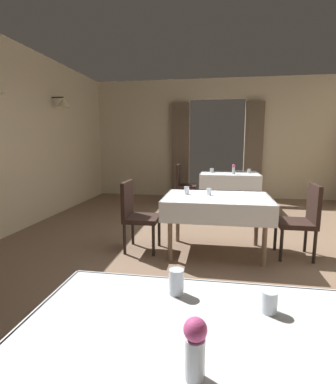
{
  "coord_description": "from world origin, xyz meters",
  "views": [
    {
      "loc": [
        0.03,
        -3.66,
        1.44
      ],
      "look_at": [
        -0.62,
        0.29,
        0.76
      ],
      "focal_mm": 27.69,
      "sensor_mm": 36.0,
      "label": 1
    }
  ],
  "objects_px": {
    "chair_mid_left": "(136,212)",
    "glass_mid_a": "(209,192)",
    "flower_vase_near": "(195,347)",
    "flower_vase_far": "(234,169)",
    "chair_mid_right": "(303,217)",
    "chair_far_left": "(183,183)",
    "dining_table_far": "(229,177)",
    "glass_far_b": "(249,171)",
    "glass_near_b": "(176,282)",
    "glass_far_c": "(212,170)",
    "dining_table_mid": "(217,204)",
    "dining_table_near": "(219,368)",
    "glass_mid_b": "(187,190)",
    "glass_near_c": "(269,302)"
  },
  "relations": [
    {
      "from": "chair_mid_left",
      "to": "glass_mid_a",
      "type": "height_order",
      "value": "chair_mid_left"
    },
    {
      "from": "flower_vase_near",
      "to": "flower_vase_far",
      "type": "relative_size",
      "value": 0.92
    },
    {
      "from": "chair_mid_right",
      "to": "chair_far_left",
      "type": "height_order",
      "value": "same"
    },
    {
      "from": "chair_far_left",
      "to": "flower_vase_near",
      "type": "relative_size",
      "value": 4.76
    },
    {
      "from": "chair_mid_right",
      "to": "chair_far_left",
      "type": "distance_m",
      "value": 3.39
    },
    {
      "from": "dining_table_far",
      "to": "glass_far_b",
      "type": "xyz_separation_m",
      "value": [
        0.43,
        0.05,
        0.15
      ]
    },
    {
      "from": "dining_table_far",
      "to": "glass_near_b",
      "type": "relative_size",
      "value": 10.85
    },
    {
      "from": "chair_far_left",
      "to": "glass_mid_a",
      "type": "height_order",
      "value": "chair_far_left"
    },
    {
      "from": "glass_far_c",
      "to": "chair_mid_left",
      "type": "bearing_deg",
      "value": -106.87
    },
    {
      "from": "chair_mid_right",
      "to": "glass_near_b",
      "type": "distance_m",
      "value": 2.84
    },
    {
      "from": "chair_mid_left",
      "to": "glass_far_c",
      "type": "distance_m",
      "value": 3.22
    },
    {
      "from": "dining_table_mid",
      "to": "glass_mid_a",
      "type": "bearing_deg",
      "value": 140.21
    },
    {
      "from": "chair_mid_right",
      "to": "dining_table_far",
      "type": "bearing_deg",
      "value": 105.03
    },
    {
      "from": "chair_far_left",
      "to": "flower_vase_far",
      "type": "distance_m",
      "value": 1.16
    },
    {
      "from": "dining_table_near",
      "to": "dining_table_mid",
      "type": "relative_size",
      "value": 1.14
    },
    {
      "from": "flower_vase_near",
      "to": "dining_table_mid",
      "type": "bearing_deg",
      "value": 88.81
    },
    {
      "from": "chair_far_left",
      "to": "glass_mid_b",
      "type": "relative_size",
      "value": 8.96
    },
    {
      "from": "chair_mid_left",
      "to": "flower_vase_far",
      "type": "bearing_deg",
      "value": 63.78
    },
    {
      "from": "glass_near_c",
      "to": "glass_far_c",
      "type": "relative_size",
      "value": 0.95
    },
    {
      "from": "chair_mid_left",
      "to": "flower_vase_near",
      "type": "bearing_deg",
      "value": -71.27
    },
    {
      "from": "dining_table_near",
      "to": "glass_near_b",
      "type": "distance_m",
      "value": 0.4
    },
    {
      "from": "glass_mid_a",
      "to": "dining_table_mid",
      "type": "bearing_deg",
      "value": -39.79
    },
    {
      "from": "dining_table_near",
      "to": "glass_mid_a",
      "type": "bearing_deg",
      "value": 92.37
    },
    {
      "from": "dining_table_far",
      "to": "chair_mid_left",
      "type": "height_order",
      "value": "chair_mid_left"
    },
    {
      "from": "chair_far_left",
      "to": "flower_vase_far",
      "type": "relative_size",
      "value": 4.39
    },
    {
      "from": "flower_vase_near",
      "to": "glass_near_b",
      "type": "bearing_deg",
      "value": 104.03
    },
    {
      "from": "dining_table_far",
      "to": "flower_vase_near",
      "type": "relative_size",
      "value": 6.59
    },
    {
      "from": "glass_far_b",
      "to": "glass_far_c",
      "type": "relative_size",
      "value": 0.98
    },
    {
      "from": "glass_near_c",
      "to": "glass_mid_a",
      "type": "xyz_separation_m",
      "value": [
        -0.32,
        2.69,
        -0.0
      ]
    },
    {
      "from": "chair_mid_right",
      "to": "glass_mid_b",
      "type": "xyz_separation_m",
      "value": [
        -1.46,
        0.07,
        0.29
      ]
    },
    {
      "from": "dining_table_near",
      "to": "glass_mid_b",
      "type": "xyz_separation_m",
      "value": [
        -0.41,
        2.93,
        0.14
      ]
    },
    {
      "from": "chair_far_left",
      "to": "dining_table_near",
      "type": "bearing_deg",
      "value": -82.31
    },
    {
      "from": "flower_vase_near",
      "to": "flower_vase_far",
      "type": "xyz_separation_m",
      "value": [
        0.41,
        5.78,
        0.01
      ]
    },
    {
      "from": "glass_mid_b",
      "to": "glass_far_b",
      "type": "height_order",
      "value": "glass_mid_b"
    },
    {
      "from": "glass_far_c",
      "to": "glass_near_b",
      "type": "bearing_deg",
      "value": -90.6
    },
    {
      "from": "glass_near_b",
      "to": "dining_table_far",
      "type": "bearing_deg",
      "value": 85.29
    },
    {
      "from": "flower_vase_near",
      "to": "glass_far_b",
      "type": "xyz_separation_m",
      "value": [
        0.76,
        6.0,
        -0.06
      ]
    },
    {
      "from": "dining_table_near",
      "to": "glass_mid_b",
      "type": "relative_size",
      "value": 14.75
    },
    {
      "from": "chair_mid_right",
      "to": "chair_mid_left",
      "type": "bearing_deg",
      "value": -177.68
    },
    {
      "from": "flower_vase_near",
      "to": "glass_near_c",
      "type": "bearing_deg",
      "value": 55.25
    },
    {
      "from": "dining_table_mid",
      "to": "chair_far_left",
      "type": "relative_size",
      "value": 1.44
    },
    {
      "from": "dining_table_near",
      "to": "chair_far_left",
      "type": "height_order",
      "value": "chair_far_left"
    },
    {
      "from": "glass_mid_b",
      "to": "chair_mid_right",
      "type": "bearing_deg",
      "value": -2.93
    },
    {
      "from": "glass_near_b",
      "to": "flower_vase_far",
      "type": "xyz_separation_m",
      "value": [
        0.53,
        5.29,
        0.05
      ]
    },
    {
      "from": "chair_far_left",
      "to": "glass_far_b",
      "type": "distance_m",
      "value": 1.49
    },
    {
      "from": "chair_mid_left",
      "to": "flower_vase_near",
      "type": "relative_size",
      "value": 4.76
    },
    {
      "from": "chair_mid_left",
      "to": "glass_near_c",
      "type": "height_order",
      "value": "chair_mid_left"
    },
    {
      "from": "flower_vase_far",
      "to": "dining_table_mid",
      "type": "bearing_deg",
      "value": -97.08
    },
    {
      "from": "flower_vase_near",
      "to": "glass_near_b",
      "type": "height_order",
      "value": "flower_vase_near"
    },
    {
      "from": "chair_mid_right",
      "to": "glass_mid_a",
      "type": "bearing_deg",
      "value": 176.45
    }
  ]
}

